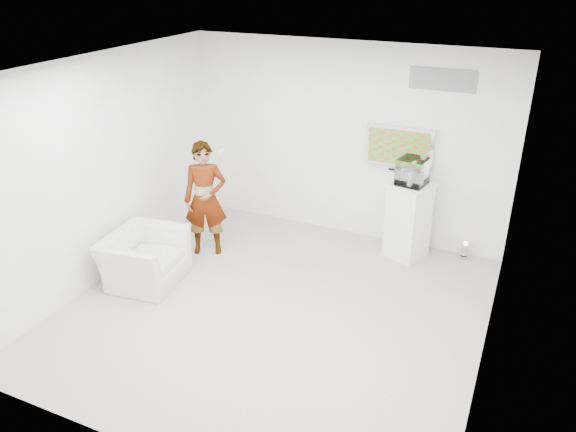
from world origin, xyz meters
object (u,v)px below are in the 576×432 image
object	(u,v)px
tv	(399,147)
floor_uplight	(464,250)
person	(205,199)
pedestal	(408,221)
armchair	(144,258)

from	to	relation	value
tv	floor_uplight	xyz separation A→B (m)	(1.12, -0.10, -1.42)
person	tv	bearing A→B (deg)	4.62
pedestal	floor_uplight	xyz separation A→B (m)	(0.82, 0.26, -0.44)
armchair	floor_uplight	distance (m)	4.60
tv	person	xyz separation A→B (m)	(-2.44, -1.47, -0.69)
armchair	pedestal	bearing A→B (deg)	-61.54
tv	floor_uplight	distance (m)	1.81
person	armchair	bearing A→B (deg)	-133.70
tv	pedestal	world-z (taller)	tv
person	armchair	xyz separation A→B (m)	(-0.34, -1.08, -0.51)
tv	pedestal	bearing A→B (deg)	-49.76
tv	armchair	distance (m)	3.95
tv	pedestal	size ratio (longest dim) A/B	0.88
armchair	floor_uplight	size ratio (longest dim) A/B	4.02
armchair	pedestal	distance (m)	3.78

